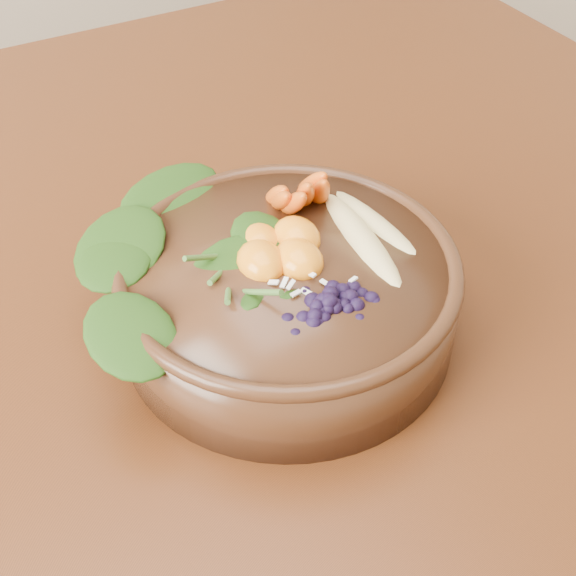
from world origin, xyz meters
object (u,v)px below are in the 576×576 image
mandarin_cluster (279,236)px  blueberry_pile (331,286)px  kale_heap (205,222)px  carrot_cluster (293,160)px  stoneware_bowl (288,298)px  banana_halves (369,217)px

mandarin_cluster → blueberry_pile: (0.00, -0.07, 0.00)m
kale_heap → carrot_cluster: (0.08, 0.02, 0.02)m
stoneware_bowl → banana_halves: banana_halves is taller
stoneware_bowl → kale_heap: kale_heap is taller
kale_heap → blueberry_pile: (0.04, -0.10, -0.00)m
kale_heap → carrot_cluster: carrot_cluster is taller
carrot_cluster → mandarin_cluster: 0.07m
kale_heap → mandarin_cluster: (0.04, -0.03, -0.01)m
kale_heap → mandarin_cluster: 0.05m
stoneware_bowl → carrot_cluster: 0.11m
banana_halves → mandarin_cluster: size_ratio=1.79×
blueberry_pile → mandarin_cluster: bearing=92.7°
banana_halves → mandarin_cluster: (-0.07, 0.01, 0.00)m
mandarin_cluster → blueberry_pile: bearing=-87.3°
carrot_cluster → blueberry_pile: size_ratio=0.60×
banana_halves → stoneware_bowl: bearing=-177.3°
banana_halves → mandarin_cluster: 0.07m
banana_halves → carrot_cluster: bearing=113.1°
kale_heap → banana_halves: size_ratio=1.15×
stoneware_bowl → carrot_cluster: (0.04, 0.07, 0.07)m
kale_heap → banana_halves: bearing=-21.6°
carrot_cluster → banana_halves: size_ratio=0.49×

